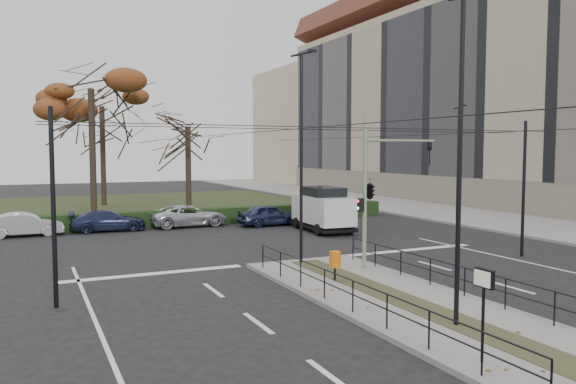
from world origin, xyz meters
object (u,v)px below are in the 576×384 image
traffic_light (372,188)px  parked_car_fifth (269,215)px  info_panel (484,289)px  streetlamp_median_far (302,155)px  parked_car_second (25,224)px  parked_car_third (108,221)px  streetlamp_median_near (460,157)px  bare_tree_center (102,114)px  bare_tree_near (188,133)px  streetlamp_sidewalk (458,161)px  rust_tree (91,89)px  white_van (323,208)px  litter_bin (335,260)px  parked_car_fourth (189,216)px

traffic_light → parked_car_fifth: traffic_light is taller
info_panel → parked_car_fifth: bearing=77.9°
streetlamp_median_far → parked_car_fifth: (3.66, 11.85, -3.84)m
parked_car_second → parked_car_third: bearing=-89.3°
info_panel → streetlamp_median_near: 3.80m
bare_tree_center → bare_tree_near: bare_tree_center is taller
streetlamp_median_far → streetlamp_sidewalk: streetlamp_median_far is taller
rust_tree → streetlamp_median_near: bearing=-78.7°
traffic_light → rust_tree: size_ratio=0.46×
parked_car_third → bare_tree_center: (1.69, 15.51, 7.16)m
streetlamp_median_near → white_van: (5.57, 17.46, -3.19)m
rust_tree → parked_car_fifth: size_ratio=2.92×
streetlamp_sidewalk → white_van: size_ratio=1.50×
litter_bin → bare_tree_center: 33.49m
litter_bin → info_panel: (-0.92, -7.94, 0.85)m
info_panel → streetlamp_median_near: bearing=59.8°
parked_car_second → rust_tree: (4.34, 6.72, 8.22)m
traffic_light → litter_bin: 3.64m
info_panel → bare_tree_near: 33.86m
bare_tree_near → parked_car_fourth: bearing=-105.2°
parked_car_fifth → bare_tree_center: bearing=23.1°
traffic_light → litter_bin: traffic_light is taller
streetlamp_median_near → white_van: streetlamp_median_near is taller
parked_car_fourth → litter_bin: bearing=179.1°
traffic_light → streetlamp_sidewalk: bearing=37.5°
parked_car_fourth → white_van: bearing=-131.8°
parked_car_third → parked_car_fourth: 4.82m
streetlamp_median_near → white_van: 18.61m
info_panel → parked_car_fourth: size_ratio=0.43×
bare_tree_center → parked_car_second: bearing=-111.3°
traffic_light → streetlamp_median_far: streetlamp_median_far is taller
parked_car_second → parked_car_fifth: 13.99m
bare_tree_center → traffic_light: bearing=-78.9°
bare_tree_near → streetlamp_sidewalk: bearing=-42.8°
parked_car_second → bare_tree_center: bearing=-22.0°
white_van → bare_tree_near: size_ratio=0.59×
streetlamp_median_far → parked_car_second: bearing=127.1°
traffic_light → bare_tree_near: bearing=91.7°
parked_car_second → litter_bin: bearing=-150.6°
parked_car_fifth → bare_tree_near: bearing=11.8°
litter_bin → streetlamp_median_far: size_ratio=0.12×
streetlamp_median_far → white_van: bearing=56.3°
traffic_light → info_panel: bearing=-109.6°
streetlamp_sidewalk → bare_tree_center: 28.93m
info_panel → parked_car_fourth: (0.32, 24.99, -1.07)m
streetlamp_median_far → white_van: streetlamp_median_far is taller
bare_tree_center → bare_tree_near: (5.43, -7.02, -1.73)m
white_van → bare_tree_center: size_ratio=0.46×
info_panel → white_van: (6.87, 19.69, -0.40)m
info_panel → parked_car_second: (-8.91, 24.89, -1.08)m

